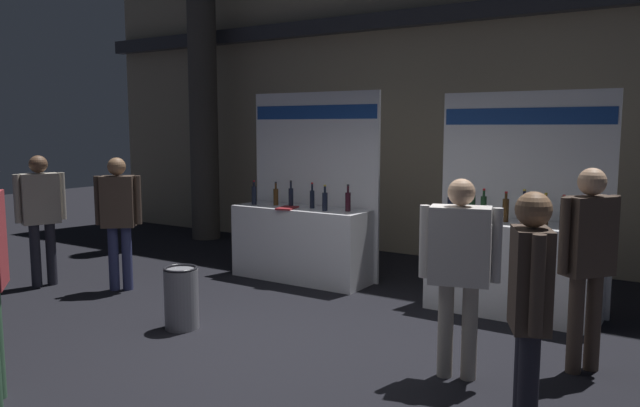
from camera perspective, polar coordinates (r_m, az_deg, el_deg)
The scene contains 10 objects.
ground_plane at distance 5.71m, azimuth -3.69°, elevation -13.47°, with size 29.02×29.02×0.00m, color black.
hall_colonnade at distance 9.45m, azimuth 13.17°, elevation 14.56°, with size 14.51×1.17×6.57m.
exhibitor_booth_0 at distance 8.09m, azimuth -1.62°, elevation -2.87°, with size 1.94×0.72×2.46m.
exhibitor_booth_1 at distance 6.92m, azimuth 17.58°, elevation -4.89°, with size 1.86×0.66×2.39m.
trash_bin at distance 6.34m, azimuth -12.77°, elevation -8.54°, with size 0.34×0.34×0.63m.
visitor_1 at distance 7.87m, azimuth -18.25°, elevation -0.72°, with size 0.46×0.44×1.64m.
visitor_2 at distance 3.96m, azimuth 18.91°, elevation -8.80°, with size 0.32×0.46×1.63m.
visitor_4 at distance 8.44m, azimuth -24.55°, elevation -0.44°, with size 0.35×0.57×1.66m.
visitor_6 at distance 5.42m, azimuth 23.69°, elevation -4.19°, with size 0.41×0.47×1.69m.
visitor_8 at distance 4.96m, azimuth 12.85°, elevation -5.05°, with size 0.62×0.37×1.61m.
Camera 1 is at (3.18, -4.29, 2.01)m, focal length 34.39 mm.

